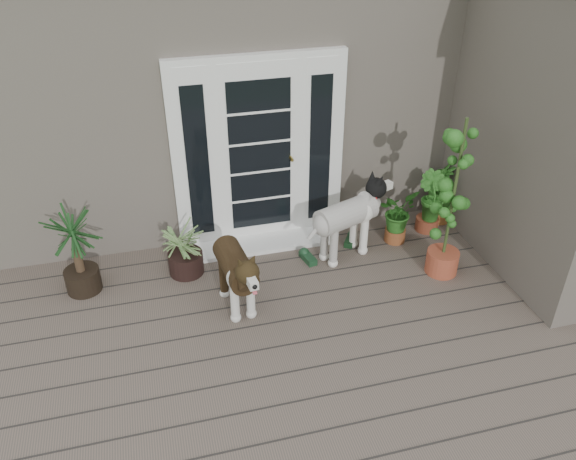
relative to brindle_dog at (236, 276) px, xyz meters
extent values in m
cube|color=#6B5B4C|center=(0.71, -1.00, -0.43)|extent=(6.20, 4.60, 0.12)
cube|color=#665E54|center=(0.71, 3.25, 1.06)|extent=(7.40, 4.00, 3.10)
cube|color=white|center=(0.51, 1.20, 0.71)|extent=(1.90, 0.14, 2.15)
cube|color=white|center=(0.51, 1.00, -0.34)|extent=(1.60, 0.40, 0.05)
imported|color=#195A1C|center=(2.00, 0.70, -0.09)|extent=(0.61, 0.61, 0.55)
imported|color=#205618|center=(2.47, 0.83, -0.10)|extent=(0.46, 0.46, 0.54)
imported|color=#1A4D16|center=(2.71, 1.00, -0.07)|extent=(0.47, 0.47, 0.60)
camera|label=1|loc=(-0.65, -4.42, 3.36)|focal=35.85mm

